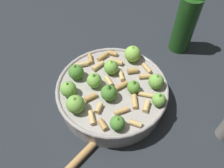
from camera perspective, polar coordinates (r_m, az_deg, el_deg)
ground_plane at (r=0.55m, az=-0.00°, el=-4.27°), size 2.40×2.40×0.00m
cooking_pan at (r=0.52m, az=-0.05°, el=-1.98°), size 0.26×0.26×0.10m
olive_oil_bottle at (r=0.65m, az=18.53°, el=14.83°), size 0.06×0.06×0.21m
wooden_spoon at (r=0.48m, az=-8.23°, el=-18.39°), size 0.23×0.04×0.02m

